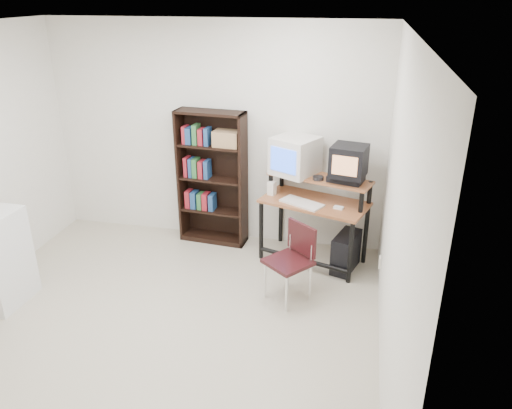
% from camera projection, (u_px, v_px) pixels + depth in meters
% --- Properties ---
extents(floor, '(4.00, 4.00, 0.01)m').
position_uv_depth(floor, '(157.00, 329.00, 4.59)').
color(floor, '#BFB59E').
rests_on(floor, ground).
extents(ceiling, '(4.00, 4.00, 0.01)m').
position_uv_depth(ceiling, '(128.00, 31.00, 3.56)').
color(ceiling, white).
rests_on(ceiling, back_wall).
extents(back_wall, '(4.00, 0.01, 2.60)m').
position_uv_depth(back_wall, '(215.00, 135.00, 5.87)').
color(back_wall, silver).
rests_on(back_wall, floor).
extents(right_wall, '(0.01, 4.00, 2.60)m').
position_uv_depth(right_wall, '(396.00, 221.00, 3.68)').
color(right_wall, silver).
rests_on(right_wall, floor).
extents(computer_desk, '(1.26, 0.89, 0.98)m').
position_uv_depth(computer_desk, '(315.00, 205.00, 5.51)').
color(computer_desk, '#9B5932').
rests_on(computer_desk, floor).
extents(crt_monitor, '(0.59, 0.59, 0.42)m').
position_uv_depth(crt_monitor, '(295.00, 156.00, 5.53)').
color(crt_monitor, silver).
rests_on(crt_monitor, computer_desk).
extents(vcr, '(0.41, 0.34, 0.08)m').
position_uv_depth(vcr, '(346.00, 179.00, 5.34)').
color(vcr, black).
rests_on(vcr, computer_desk).
extents(crt_tv, '(0.41, 0.41, 0.33)m').
position_uv_depth(crt_tv, '(349.00, 161.00, 5.23)').
color(crt_tv, black).
rests_on(crt_tv, vcr).
extents(cd_spindle, '(0.15, 0.15, 0.05)m').
position_uv_depth(cd_spindle, '(318.00, 179.00, 5.38)').
color(cd_spindle, '#26262B').
rests_on(cd_spindle, computer_desk).
extents(keyboard, '(0.51, 0.40, 0.03)m').
position_uv_depth(keyboard, '(302.00, 204.00, 5.40)').
color(keyboard, silver).
rests_on(keyboard, computer_desk).
extents(mousepad, '(0.23, 0.19, 0.01)m').
position_uv_depth(mousepad, '(339.00, 210.00, 5.28)').
color(mousepad, black).
rests_on(mousepad, computer_desk).
extents(mouse, '(0.11, 0.09, 0.03)m').
position_uv_depth(mouse, '(338.00, 208.00, 5.29)').
color(mouse, white).
rests_on(mouse, mousepad).
extents(desk_speaker, '(0.10, 0.10, 0.17)m').
position_uv_depth(desk_speaker, '(272.00, 189.00, 5.62)').
color(desk_speaker, silver).
rests_on(desk_speaker, computer_desk).
extents(pc_tower, '(0.32, 0.49, 0.42)m').
position_uv_depth(pc_tower, '(346.00, 252.00, 5.50)').
color(pc_tower, black).
rests_on(pc_tower, floor).
extents(school_chair, '(0.55, 0.55, 0.78)m').
position_uv_depth(school_chair, '(293.00, 255.00, 4.89)').
color(school_chair, black).
rests_on(school_chair, floor).
extents(bookshelf, '(0.83, 0.34, 1.62)m').
position_uv_depth(bookshelf, '(213.00, 176.00, 5.92)').
color(bookshelf, black).
rests_on(bookshelf, floor).
extents(wall_outlet, '(0.02, 0.08, 0.12)m').
position_uv_depth(wall_outlet, '(380.00, 262.00, 5.11)').
color(wall_outlet, beige).
rests_on(wall_outlet, right_wall).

